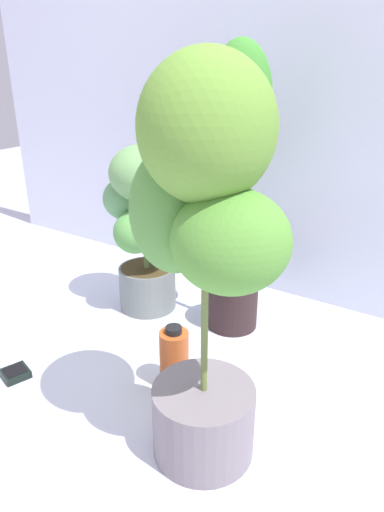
# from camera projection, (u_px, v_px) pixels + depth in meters

# --- Properties ---
(ground_plane) EXTENTS (8.00, 8.00, 0.00)m
(ground_plane) POSITION_uv_depth(u_px,v_px,m) (148.00, 389.00, 1.46)
(ground_plane) COLOR silver
(ground_plane) RESTS_ON ground
(mylar_back_wall) EXTENTS (3.20, 0.01, 2.00)m
(mylar_back_wall) POSITION_uv_depth(u_px,v_px,m) (281.00, 46.00, 1.73)
(mylar_back_wall) COLOR silver
(mylar_back_wall) RESTS_ON ground
(potted_plant_front_right) EXTENTS (0.46, 0.40, 0.98)m
(potted_plant_front_right) POSITION_uv_depth(u_px,v_px,m) (204.00, 240.00, 1.01)
(potted_plant_front_right) COLOR slate
(potted_plant_front_right) RESTS_ON ground
(potted_plant_back_center) EXTENTS (0.32, 0.28, 1.02)m
(potted_plant_back_center) POSITION_uv_depth(u_px,v_px,m) (233.00, 173.00, 1.60)
(potted_plant_back_center) COLOR #2C1D1E
(potted_plant_back_center) RESTS_ON ground
(potted_plant_back_left) EXTENTS (0.44, 0.33, 0.67)m
(potted_plant_back_left) POSITION_uv_depth(u_px,v_px,m) (143.00, 218.00, 1.79)
(potted_plant_back_left) COLOR slate
(potted_plant_back_left) RESTS_ON ground
(hygrometer_box) EXTENTS (0.10, 0.10, 0.03)m
(hygrometer_box) POSITION_uv_depth(u_px,v_px,m) (16.00, 373.00, 1.51)
(hygrometer_box) COLOR black
(hygrometer_box) RESTS_ON ground
(nutrient_bottle) EXTENTS (0.09, 0.09, 0.21)m
(nutrient_bottle) POSITION_uv_depth(u_px,v_px,m) (174.00, 359.00, 1.44)
(nutrient_bottle) COLOR #BA5222
(nutrient_bottle) RESTS_ON ground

